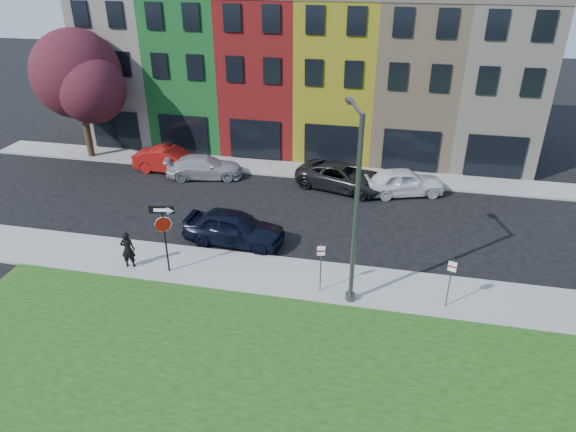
% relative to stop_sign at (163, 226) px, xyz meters
% --- Properties ---
extents(ground, '(120.00, 120.00, 0.00)m').
position_rel_stop_sign_xyz_m(ground, '(5.17, -2.31, -2.37)').
color(ground, black).
rests_on(ground, ground).
extents(sidewalk_near, '(40.00, 3.00, 0.12)m').
position_rel_stop_sign_xyz_m(sidewalk_near, '(7.17, 0.69, -2.31)').
color(sidewalk_near, gray).
rests_on(sidewalk_near, ground).
extents(sidewalk_far, '(40.00, 2.40, 0.12)m').
position_rel_stop_sign_xyz_m(sidewalk_far, '(2.17, 12.69, -2.31)').
color(sidewalk_far, gray).
rests_on(sidewalk_far, ground).
extents(rowhouse_block, '(30.00, 10.12, 10.00)m').
position_rel_stop_sign_xyz_m(rowhouse_block, '(2.67, 18.87, 2.62)').
color(rowhouse_block, beige).
rests_on(rowhouse_block, ground).
extents(stop_sign, '(1.04, 0.24, 3.17)m').
position_rel_stop_sign_xyz_m(stop_sign, '(0.00, 0.00, 0.00)').
color(stop_sign, black).
rests_on(stop_sign, sidewalk_near).
extents(man, '(0.78, 0.65, 1.71)m').
position_rel_stop_sign_xyz_m(man, '(-1.84, 0.01, -1.39)').
color(man, black).
rests_on(man, sidewalk_near).
extents(sedan_near, '(2.68, 5.16, 1.66)m').
position_rel_stop_sign_xyz_m(sedan_near, '(2.01, 3.16, -1.54)').
color(sedan_near, black).
rests_on(sedan_near, ground).
extents(parked_car_red, '(1.97, 4.83, 1.55)m').
position_rel_stop_sign_xyz_m(parked_car_red, '(-4.58, 10.92, -1.59)').
color(parked_car_red, maroon).
rests_on(parked_car_red, ground).
extents(parked_car_silver, '(3.96, 5.51, 1.36)m').
position_rel_stop_sign_xyz_m(parked_car_silver, '(-2.20, 10.49, -1.69)').
color(parked_car_silver, '#A2A1A5').
rests_on(parked_car_silver, ground).
extents(parked_car_dark, '(5.21, 6.67, 1.51)m').
position_rel_stop_sign_xyz_m(parked_car_dark, '(6.34, 10.56, -1.62)').
color(parked_car_dark, black).
rests_on(parked_car_dark, ground).
extents(parked_car_white, '(4.54, 5.66, 1.56)m').
position_rel_stop_sign_xyz_m(parked_car_white, '(9.89, 10.50, -1.59)').
color(parked_car_white, white).
rests_on(parked_car_white, ground).
extents(street_lamp, '(1.03, 2.50, 7.66)m').
position_rel_stop_sign_xyz_m(street_lamp, '(7.89, -0.20, 1.61)').
color(street_lamp, '#494C4E').
rests_on(street_lamp, sidewalk_near).
extents(parking_sign_a, '(0.32, 0.12, 2.23)m').
position_rel_stop_sign_xyz_m(parking_sign_a, '(6.67, -0.05, -0.86)').
color(parking_sign_a, '#494C4E').
rests_on(parking_sign_a, sidewalk_near).
extents(parking_sign_b, '(0.31, 0.13, 2.15)m').
position_rel_stop_sign_xyz_m(parking_sign_b, '(11.69, -0.04, -0.90)').
color(parking_sign_b, '#494C4E').
rests_on(parking_sign_b, sidewalk_near).
extents(tree_purple, '(6.73, 5.89, 8.29)m').
position_rel_stop_sign_xyz_m(tree_purple, '(-10.85, 12.19, 3.08)').
color(tree_purple, black).
rests_on(tree_purple, sidewalk_far).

